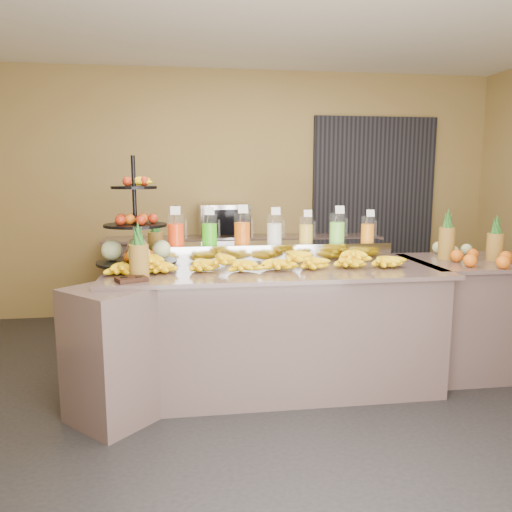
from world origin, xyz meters
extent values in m
plane|color=black|center=(0.00, 0.00, 0.00)|extent=(6.00, 6.00, 0.00)
cube|color=olive|center=(0.00, 2.51, 1.40)|extent=(6.00, 0.02, 2.80)
cube|color=black|center=(1.60, 2.46, 1.20)|extent=(1.50, 0.06, 2.20)
cube|color=#8A6963|center=(0.00, 0.30, 0.45)|extent=(2.40, 0.90, 0.90)
cube|color=#8A6963|center=(0.00, 0.30, 0.92)|extent=(2.50, 1.00, 0.03)
cube|color=#8A6963|center=(-1.15, -0.10, 0.45)|extent=(0.71, 0.71, 0.90)
cube|color=#8A6963|center=(1.70, 0.40, 0.45)|extent=(1.00, 0.80, 0.90)
cube|color=#8A6963|center=(1.70, 0.40, 0.92)|extent=(1.08, 0.88, 0.03)
cube|color=#8A6963|center=(0.00, 2.25, 0.45)|extent=(3.00, 0.50, 0.90)
cube|color=#8A6963|center=(0.00, 2.25, 0.92)|extent=(3.10, 0.55, 0.03)
cube|color=gray|center=(0.05, 0.58, 1.01)|extent=(1.85, 0.30, 0.15)
cylinder|color=silver|center=(-0.73, 0.58, 1.20)|extent=(0.13, 0.13, 0.24)
cylinder|color=#FF3301|center=(-0.73, 0.58, 1.16)|extent=(0.12, 0.12, 0.16)
cylinder|color=gray|center=(-0.75, 0.59, 1.25)|extent=(0.01, 0.01, 0.28)
cube|color=white|center=(-0.73, 0.52, 1.35)|extent=(0.08, 0.02, 0.06)
cylinder|color=silver|center=(-0.47, 0.58, 1.20)|extent=(0.13, 0.13, 0.23)
cylinder|color=#2DB608|center=(-0.47, 0.58, 1.16)|extent=(0.12, 0.12, 0.16)
cylinder|color=gray|center=(-0.49, 0.59, 1.25)|extent=(0.01, 0.01, 0.28)
cube|color=white|center=(-0.47, 0.52, 1.35)|extent=(0.07, 0.02, 0.06)
cylinder|color=silver|center=(-0.21, 0.58, 1.20)|extent=(0.13, 0.13, 0.24)
cylinder|color=#D95401|center=(-0.21, 0.58, 1.16)|extent=(0.12, 0.12, 0.17)
cylinder|color=gray|center=(-0.23, 0.59, 1.26)|extent=(0.01, 0.01, 0.29)
cube|color=white|center=(-0.21, 0.52, 1.36)|extent=(0.08, 0.02, 0.07)
cylinder|color=silver|center=(0.05, 0.58, 1.19)|extent=(0.12, 0.12, 0.23)
cylinder|color=silver|center=(0.05, 0.58, 1.16)|extent=(0.12, 0.12, 0.16)
cylinder|color=gray|center=(0.03, 0.59, 1.25)|extent=(0.01, 0.01, 0.27)
cube|color=white|center=(0.05, 0.52, 1.34)|extent=(0.07, 0.02, 0.06)
cylinder|color=silver|center=(0.31, 0.58, 1.18)|extent=(0.11, 0.11, 0.21)
cylinder|color=gold|center=(0.31, 0.58, 1.15)|extent=(0.11, 0.11, 0.14)
cylinder|color=gray|center=(0.29, 0.59, 1.23)|extent=(0.01, 0.01, 0.25)
cube|color=white|center=(0.31, 0.53, 1.32)|extent=(0.07, 0.02, 0.06)
cylinder|color=silver|center=(0.57, 0.58, 1.20)|extent=(0.13, 0.13, 0.23)
cylinder|color=#72D53D|center=(0.57, 0.58, 1.16)|extent=(0.12, 0.12, 0.16)
cylinder|color=gray|center=(0.55, 0.59, 1.25)|extent=(0.01, 0.01, 0.27)
cube|color=white|center=(0.57, 0.52, 1.34)|extent=(0.07, 0.02, 0.06)
cylinder|color=silver|center=(0.83, 0.58, 1.18)|extent=(0.11, 0.11, 0.21)
cylinder|color=orange|center=(0.83, 0.58, 1.15)|extent=(0.10, 0.10, 0.14)
cylinder|color=gray|center=(0.81, 0.59, 1.23)|extent=(0.01, 0.01, 0.24)
cube|color=white|center=(0.83, 0.53, 1.31)|extent=(0.07, 0.02, 0.06)
ellipsoid|color=yellow|center=(-1.10, 0.24, 0.98)|extent=(0.26, 0.20, 0.11)
ellipsoid|color=yellow|center=(-0.83, 0.24, 0.98)|extent=(0.26, 0.20, 0.11)
ellipsoid|color=yellow|center=(-0.55, 0.24, 0.98)|extent=(0.26, 0.20, 0.11)
ellipsoid|color=yellow|center=(-0.28, 0.24, 0.98)|extent=(0.26, 0.20, 0.11)
ellipsoid|color=yellow|center=(0.00, 0.24, 0.98)|extent=(0.26, 0.20, 0.11)
ellipsoid|color=yellow|center=(0.27, 0.24, 0.98)|extent=(0.26, 0.20, 0.11)
ellipsoid|color=yellow|center=(0.55, 0.24, 0.98)|extent=(0.26, 0.20, 0.11)
ellipsoid|color=yellow|center=(0.82, 0.24, 0.98)|extent=(0.26, 0.20, 0.11)
ellipsoid|color=yellow|center=(-0.91, 0.24, 1.06)|extent=(0.22, 0.18, 0.10)
ellipsoid|color=yellow|center=(-0.40, 0.24, 1.06)|extent=(0.22, 0.18, 0.10)
ellipsoid|color=yellow|center=(0.12, 0.24, 1.06)|extent=(0.22, 0.18, 0.10)
ellipsoid|color=yellow|center=(0.63, 0.24, 1.06)|extent=(0.22, 0.18, 0.10)
cylinder|color=black|center=(-1.02, 0.42, 1.34)|extent=(0.03, 0.03, 0.83)
cylinder|color=black|center=(-1.02, 0.42, 0.98)|extent=(0.66, 0.66, 0.02)
cylinder|color=black|center=(-1.02, 0.42, 1.25)|extent=(0.52, 0.52, 0.02)
cylinder|color=black|center=(-1.02, 0.42, 1.53)|extent=(0.37, 0.37, 0.02)
sphere|color=beige|center=(-0.84, 0.42, 1.06)|extent=(0.16, 0.16, 0.16)
sphere|color=maroon|center=(-0.89, 0.42, 1.30)|extent=(0.07, 0.07, 0.07)
sphere|color=orange|center=(-1.12, 0.42, 1.03)|extent=(0.08, 0.08, 0.08)
cube|color=black|center=(-1.02, -0.06, 0.94)|extent=(0.23, 0.20, 0.03)
cylinder|color=brown|center=(-0.98, 0.08, 1.04)|extent=(0.13, 0.13, 0.22)
cone|color=#1A4D19|center=(-0.98, 0.08, 1.23)|extent=(0.07, 0.07, 0.16)
cylinder|color=brown|center=(-0.90, 0.73, 1.05)|extent=(0.13, 0.13, 0.24)
cone|color=#1A4D19|center=(-0.90, 0.73, 1.25)|extent=(0.06, 0.06, 0.16)
cylinder|color=brown|center=(1.48, 0.48, 1.06)|extent=(0.14, 0.14, 0.26)
cylinder|color=brown|center=(1.84, 0.37, 1.04)|extent=(0.13, 0.13, 0.22)
ellipsoid|color=orange|center=(1.64, 0.21, 0.98)|extent=(0.40, 0.26, 0.10)
cube|color=gray|center=(-0.23, 2.25, 1.11)|extent=(0.58, 0.42, 0.37)
camera|label=1|loc=(-0.66, -3.34, 1.61)|focal=35.00mm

